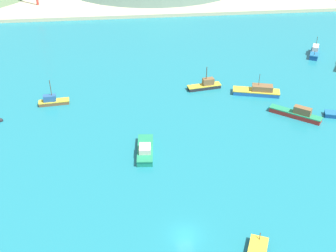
{
  "coord_description": "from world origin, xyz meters",
  "views": [
    {
      "loc": [
        -7.39,
        -43.9,
        46.92
      ],
      "look_at": [
        0.29,
        25.63,
        2.86
      ],
      "focal_mm": 45.74,
      "sensor_mm": 36.0,
      "label": 1
    }
  ],
  "objects_px": {
    "fishing_boat_0": "(258,91)",
    "buoy_1": "(1,120)",
    "fishing_boat_4": "(297,114)",
    "fishing_boat_6": "(145,150)",
    "fishing_boat_11": "(315,52)",
    "fishing_boat_12": "(205,85)",
    "fishing_boat_14": "(53,101)"
  },
  "relations": [
    {
      "from": "fishing_boat_0",
      "to": "fishing_boat_6",
      "type": "xyz_separation_m",
      "value": [
        -27.59,
        -20.6,
        -0.1
      ]
    },
    {
      "from": "fishing_boat_0",
      "to": "fishing_boat_12",
      "type": "relative_size",
      "value": 1.35
    },
    {
      "from": "fishing_boat_0",
      "to": "fishing_boat_12",
      "type": "distance_m",
      "value": 12.38
    },
    {
      "from": "fishing_boat_0",
      "to": "fishing_boat_11",
      "type": "distance_m",
      "value": 30.6
    },
    {
      "from": "fishing_boat_11",
      "to": "fishing_boat_14",
      "type": "relative_size",
      "value": 1.14
    },
    {
      "from": "fishing_boat_0",
      "to": "fishing_boat_4",
      "type": "height_order",
      "value": "fishing_boat_0"
    },
    {
      "from": "buoy_1",
      "to": "fishing_boat_4",
      "type": "bearing_deg",
      "value": -4.87
    },
    {
      "from": "buoy_1",
      "to": "fishing_boat_11",
      "type": "bearing_deg",
      "value": 18.53
    },
    {
      "from": "fishing_boat_11",
      "to": "buoy_1",
      "type": "distance_m",
      "value": 83.71
    },
    {
      "from": "fishing_boat_4",
      "to": "fishing_boat_6",
      "type": "xyz_separation_m",
      "value": [
        -32.84,
        -9.56,
        -0.12
      ]
    },
    {
      "from": "fishing_boat_0",
      "to": "fishing_boat_4",
      "type": "bearing_deg",
      "value": -64.55
    },
    {
      "from": "fishing_boat_0",
      "to": "fishing_boat_12",
      "type": "xyz_separation_m",
      "value": [
        -11.62,
        4.27,
        -0.02
      ]
    },
    {
      "from": "buoy_1",
      "to": "fishing_boat_0",
      "type": "bearing_deg",
      "value": 5.75
    },
    {
      "from": "fishing_boat_6",
      "to": "fishing_boat_14",
      "type": "xyz_separation_m",
      "value": [
        -19.32,
        21.09,
        0.04
      ]
    },
    {
      "from": "fishing_boat_0",
      "to": "fishing_boat_11",
      "type": "xyz_separation_m",
      "value": [
        22.38,
        20.87,
        0.1
      ]
    },
    {
      "from": "fishing_boat_6",
      "to": "fishing_boat_11",
      "type": "relative_size",
      "value": 1.17
    },
    {
      "from": "fishing_boat_6",
      "to": "fishing_boat_0",
      "type": "bearing_deg",
      "value": 36.74
    },
    {
      "from": "fishing_boat_4",
      "to": "buoy_1",
      "type": "relative_size",
      "value": 10.51
    },
    {
      "from": "fishing_boat_12",
      "to": "fishing_boat_14",
      "type": "height_order",
      "value": "fishing_boat_14"
    },
    {
      "from": "buoy_1",
      "to": "fishing_boat_12",
      "type": "bearing_deg",
      "value": 12.43
    },
    {
      "from": "fishing_boat_11",
      "to": "fishing_boat_12",
      "type": "xyz_separation_m",
      "value": [
        -34.0,
        -16.6,
        -0.12
      ]
    },
    {
      "from": "fishing_boat_0",
      "to": "buoy_1",
      "type": "relative_size",
      "value": 11.81
    },
    {
      "from": "fishing_boat_11",
      "to": "fishing_boat_14",
      "type": "xyz_separation_m",
      "value": [
        -69.29,
        -20.38,
        -0.16
      ]
    },
    {
      "from": "fishing_boat_11",
      "to": "buoy_1",
      "type": "relative_size",
      "value": 8.29
    },
    {
      "from": "fishing_boat_0",
      "to": "fishing_boat_12",
      "type": "bearing_deg",
      "value": 159.83
    },
    {
      "from": "fishing_boat_0",
      "to": "fishing_boat_11",
      "type": "height_order",
      "value": "fishing_boat_11"
    },
    {
      "from": "fishing_boat_12",
      "to": "buoy_1",
      "type": "relative_size",
      "value": 8.75
    },
    {
      "from": "fishing_boat_4",
      "to": "fishing_boat_14",
      "type": "bearing_deg",
      "value": 167.54
    },
    {
      "from": "fishing_boat_6",
      "to": "buoy_1",
      "type": "bearing_deg",
      "value": 153.18
    },
    {
      "from": "fishing_boat_0",
      "to": "fishing_boat_6",
      "type": "distance_m",
      "value": 34.43
    },
    {
      "from": "fishing_boat_0",
      "to": "buoy_1",
      "type": "xyz_separation_m",
      "value": [
        -56.98,
        -5.73,
        -0.73
      ]
    },
    {
      "from": "fishing_boat_14",
      "to": "buoy_1",
      "type": "bearing_deg",
      "value": -148.28
    }
  ]
}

